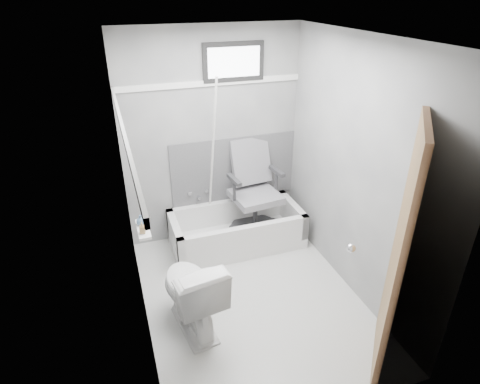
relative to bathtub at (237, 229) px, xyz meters
name	(u,v)px	position (x,y,z in m)	size (l,w,h in m)	color
floor	(252,298)	(-0.16, -0.93, -0.21)	(2.60, 2.60, 0.00)	silver
ceiling	(256,37)	(-0.16, -0.93, 2.19)	(2.60, 2.60, 0.00)	silver
wall_back	(212,139)	(-0.16, 0.37, 0.99)	(2.00, 0.02, 2.40)	slate
wall_front	(334,287)	(-0.16, -2.23, 0.99)	(2.00, 0.02, 2.40)	slate
wall_left	(132,208)	(-1.16, -0.93, 0.99)	(0.02, 2.60, 2.40)	slate
wall_right	(356,173)	(0.84, -0.93, 0.99)	(0.02, 2.60, 2.40)	slate
bathtub	(237,229)	(0.00, 0.00, 0.00)	(1.50, 0.70, 0.42)	silver
office_chair	(256,190)	(0.25, 0.05, 0.44)	(0.61, 0.61, 1.06)	#5D5C61
toilet	(191,292)	(-0.78, -1.09, 0.17)	(0.44, 0.78, 0.76)	white
door	(458,276)	(0.82, -2.21, 0.79)	(0.78, 0.78, 2.00)	#522C1E
window	(234,62)	(0.09, 0.36, 1.81)	(0.66, 0.04, 0.40)	black
backerboard	(234,169)	(0.09, 0.36, 0.59)	(1.50, 0.02, 0.78)	#4C4C4F
trim_back	(211,83)	(-0.16, 0.36, 1.61)	(2.00, 0.02, 0.06)	white
trim_left	(123,131)	(-1.15, -0.93, 1.61)	(0.02, 2.60, 0.06)	white
pole	(212,160)	(-0.23, 0.13, 0.84)	(0.02, 0.02, 1.95)	silver
shelf	(143,229)	(-1.09, -0.78, 0.69)	(0.10, 0.32, 0.03)	silver
soap_bottle_a	(142,228)	(-1.10, -0.86, 0.76)	(0.04, 0.04, 0.10)	#A08050
soap_bottle_b	(140,220)	(-1.10, -0.72, 0.75)	(0.07, 0.07, 0.09)	slate
faucet	(198,194)	(-0.36, 0.34, 0.34)	(0.26, 0.10, 0.16)	silver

